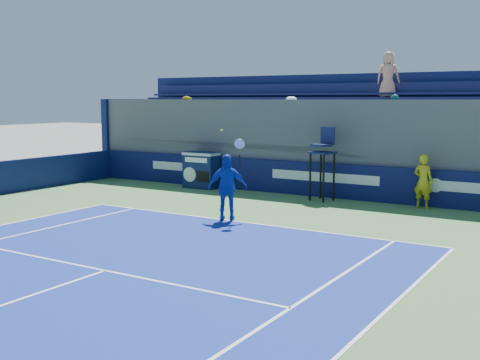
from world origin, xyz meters
The scene contains 6 objects.
ball_person centered at (3.49, 16.70, 0.86)m, with size 0.62×0.41×1.70m, color gold.
back_hoarding centered at (0.00, 17.10, 0.60)m, with size 20.40×0.21×1.20m.
match_clock centered at (-4.89, 16.61, 0.74)m, with size 1.33×0.75×1.40m.
umpire_chair centered at (0.23, 16.41, 1.53)m, with size 0.85×0.85×2.48m.
tennis_player centered at (-0.65, 11.89, 0.95)m, with size 1.18×0.94×2.57m.
stadium_seating centered at (0.04, 19.14, 1.85)m, with size 21.00×4.05×5.17m.
Camera 1 is at (8.35, -2.04, 3.39)m, focal length 45.00 mm.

